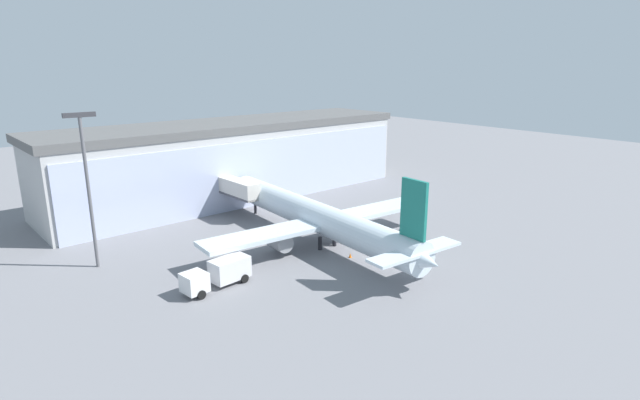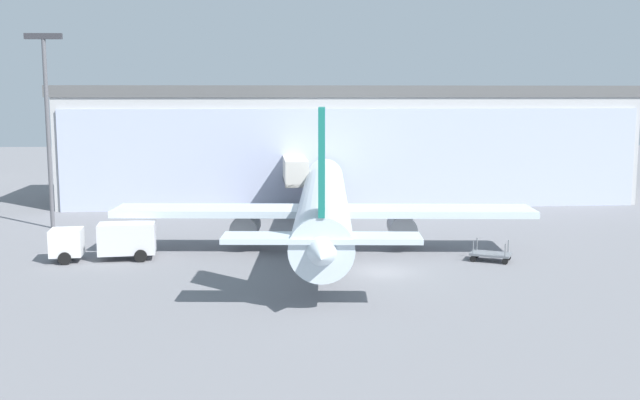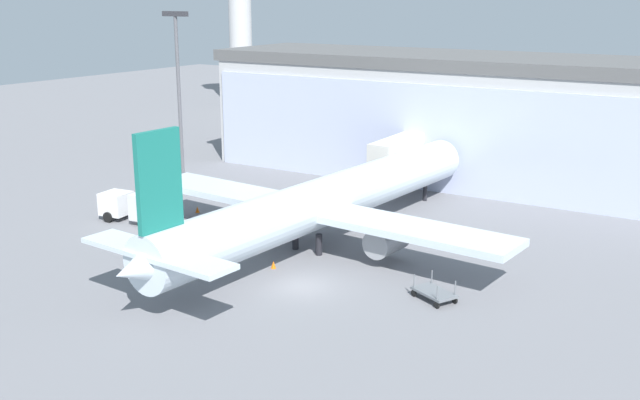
{
  "view_description": "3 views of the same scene",
  "coord_description": "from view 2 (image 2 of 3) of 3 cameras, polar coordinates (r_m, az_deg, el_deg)",
  "views": [
    {
      "loc": [
        -40.64,
        -38.48,
        21.84
      ],
      "look_at": [
        -1.22,
        10.47,
        4.67
      ],
      "focal_mm": 28.0,
      "sensor_mm": 36.0,
      "label": 1
    },
    {
      "loc": [
        -6.01,
        -49.16,
        11.95
      ],
      "look_at": [
        -3.89,
        9.84,
        3.48
      ],
      "focal_mm": 42.0,
      "sensor_mm": 36.0,
      "label": 2
    },
    {
      "loc": [
        26.49,
        -37.54,
        18.49
      ],
      "look_at": [
        -3.33,
        6.93,
        3.85
      ],
      "focal_mm": 42.0,
      "sensor_mm": 36.0,
      "label": 3
    }
  ],
  "objects": [
    {
      "name": "jet_bridge",
      "position": [
        76.12,
        -2.0,
        2.36
      ],
      "size": [
        2.86,
        13.9,
        5.64
      ],
      "rotation": [
        0.0,
        0.0,
        1.62
      ],
      "color": "beige",
      "rests_on": "ground"
    },
    {
      "name": "baggage_cart",
      "position": [
        55.03,
        12.87,
        -4.06
      ],
      "size": [
        3.21,
        2.61,
        1.5
      ],
      "rotation": [
        0.0,
        0.0,
        5.86
      ],
      "color": "slate",
      "rests_on": "ground"
    },
    {
      "name": "ground",
      "position": [
        50.95,
        4.8,
        -5.43
      ],
      "size": [
        240.0,
        240.0,
        0.0
      ],
      "primitive_type": "plane",
      "color": "slate"
    },
    {
      "name": "safety_cone_nose",
      "position": [
        52.21,
        0.48,
        -4.76
      ],
      "size": [
        0.36,
        0.36,
        0.55
      ],
      "primitive_type": "cone",
      "color": "orange",
      "rests_on": "ground"
    },
    {
      "name": "terminal_building",
      "position": [
        84.71,
        2.03,
        4.37
      ],
      "size": [
        62.9,
        17.83,
        12.71
      ],
      "rotation": [
        0.0,
        0.0,
        0.04
      ],
      "color": "#B1B1B1",
      "rests_on": "ground"
    },
    {
      "name": "catering_truck",
      "position": [
        55.99,
        -15.88,
        -2.95
      ],
      "size": [
        7.52,
        3.27,
        2.65
      ],
      "rotation": [
        0.0,
        0.0,
        3.27
      ],
      "color": "silver",
      "rests_on": "ground"
    },
    {
      "name": "airplane",
      "position": [
        57.85,
        0.28,
        -0.35
      ],
      "size": [
        31.81,
        40.13,
        11.17
      ],
      "rotation": [
        0.0,
        0.0,
        1.52
      ],
      "color": "silver",
      "rests_on": "ground"
    },
    {
      "name": "apron_light_mast",
      "position": [
        69.92,
        -20.08,
        6.26
      ],
      "size": [
        3.2,
        0.4,
        17.04
      ],
      "color": "#59595E",
      "rests_on": "ground"
    },
    {
      "name": "safety_cone_wingtip",
      "position": [
        60.61,
        -13.31,
        -3.17
      ],
      "size": [
        0.36,
        0.36,
        0.55
      ],
      "primitive_type": "cone",
      "color": "orange",
      "rests_on": "ground"
    }
  ]
}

